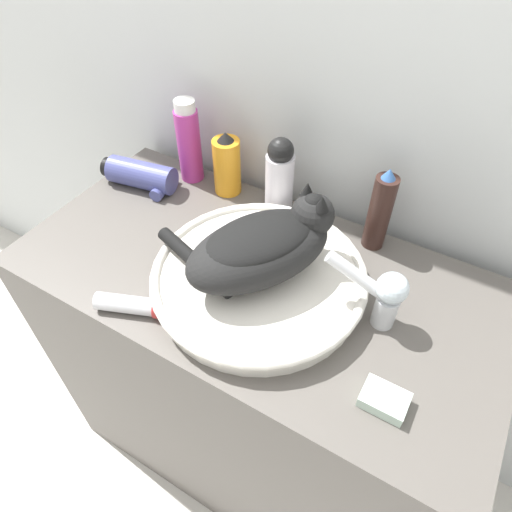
% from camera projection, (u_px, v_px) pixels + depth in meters
% --- Properties ---
extents(ground_plane, '(12.00, 12.00, 0.00)m').
position_uv_depth(ground_plane, '(213.00, 512.00, 1.41)').
color(ground_plane, silver).
extents(wall_back, '(8.00, 0.05, 2.40)m').
position_uv_depth(wall_back, '(336.00, 55.00, 0.90)').
color(wall_back, silver).
rests_on(wall_back, ground_plane).
extents(vanity_counter, '(1.03, 0.52, 0.85)m').
position_uv_depth(vanity_counter, '(255.00, 377.00, 1.26)').
color(vanity_counter, '#56514C').
rests_on(vanity_counter, ground_plane).
extents(sink_basin, '(0.43, 0.43, 0.05)m').
position_uv_depth(sink_basin, '(259.00, 278.00, 0.91)').
color(sink_basin, white).
rests_on(sink_basin, vanity_counter).
extents(cat, '(0.36, 0.34, 0.15)m').
position_uv_depth(cat, '(263.00, 244.00, 0.85)').
color(cat, black).
rests_on(cat, sink_basin).
extents(faucet, '(0.15, 0.06, 0.15)m').
position_uv_depth(faucet, '(384.00, 294.00, 0.81)').
color(faucet, silver).
rests_on(faucet, vanity_counter).
extents(lotion_bottle_white, '(0.07, 0.07, 0.19)m').
position_uv_depth(lotion_bottle_white, '(280.00, 176.00, 1.04)').
color(lotion_bottle_white, silver).
rests_on(lotion_bottle_white, vanity_counter).
extents(hairspray_can_black, '(0.05, 0.05, 0.20)m').
position_uv_depth(hairspray_can_black, '(380.00, 211.00, 0.95)').
color(hairspray_can_black, '#331E19').
rests_on(hairspray_can_black, vanity_counter).
extents(shampoo_bottle_tall, '(0.06, 0.06, 0.21)m').
position_uv_depth(shampoo_bottle_tall, '(189.00, 142.00, 1.12)').
color(shampoo_bottle_tall, '#B2338C').
rests_on(shampoo_bottle_tall, vanity_counter).
extents(spray_bottle_trigger, '(0.07, 0.07, 0.16)m').
position_uv_depth(spray_bottle_trigger, '(227.00, 165.00, 1.10)').
color(spray_bottle_trigger, orange).
rests_on(spray_bottle_trigger, vanity_counter).
extents(cream_tube, '(0.14, 0.09, 0.04)m').
position_uv_depth(cream_tube, '(131.00, 305.00, 0.88)').
color(cream_tube, silver).
rests_on(cream_tube, vanity_counter).
extents(hair_dryer, '(0.20, 0.11, 0.07)m').
position_uv_depth(hair_dryer, '(142.00, 176.00, 1.14)').
color(hair_dryer, '#474C8C').
rests_on(hair_dryer, vanity_counter).
extents(soap_bar, '(0.08, 0.06, 0.02)m').
position_uv_depth(soap_bar, '(384.00, 400.00, 0.74)').
color(soap_bar, silver).
rests_on(soap_bar, vanity_counter).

